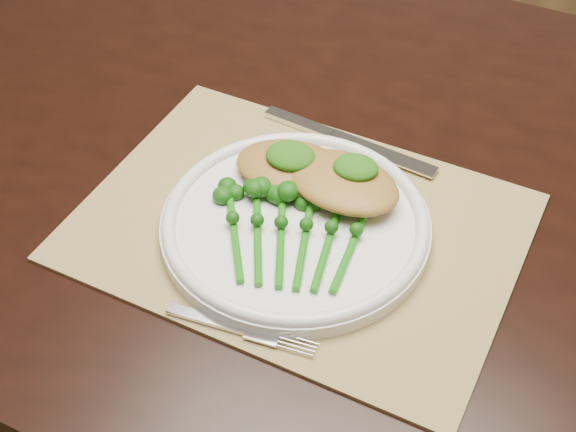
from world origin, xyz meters
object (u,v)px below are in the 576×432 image
(placemat, at_px, (299,227))
(dinner_plate, at_px, (295,223))
(broccolini_bundle, at_px, (292,242))
(chicken_fillet_left, at_px, (293,168))
(dining_table, at_px, (326,345))

(placemat, xyz_separation_m, dinner_plate, (-0.00, -0.01, 0.02))
(broccolini_bundle, bearing_deg, chicken_fillet_left, 97.25)
(dinner_plate, distance_m, chicken_fillet_left, 0.07)
(dinner_plate, xyz_separation_m, chicken_fillet_left, (-0.02, 0.07, 0.02))
(dinner_plate, xyz_separation_m, broccolini_bundle, (0.01, -0.03, 0.01))
(dining_table, height_order, broccolini_bundle, broccolini_bundle)
(dinner_plate, bearing_deg, placemat, 86.30)
(broccolini_bundle, bearing_deg, dining_table, 79.32)
(placemat, xyz_separation_m, broccolini_bundle, (0.01, -0.04, 0.02))
(dining_table, bearing_deg, broccolini_bundle, -82.26)
(dining_table, relative_size, chicken_fillet_left, 13.26)
(placemat, distance_m, dinner_plate, 0.02)
(chicken_fillet_left, bearing_deg, placemat, -65.80)
(placemat, relative_size, dinner_plate, 1.61)
(broccolini_bundle, bearing_deg, dinner_plate, 92.16)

